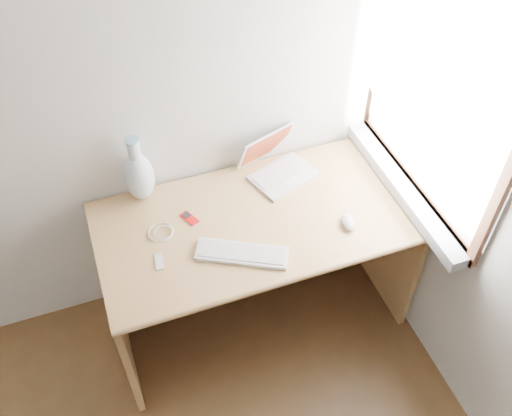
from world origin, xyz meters
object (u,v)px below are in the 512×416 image
object	(u,v)px
external_keyboard	(242,253)
vase	(139,175)
desk	(251,236)
laptop	(281,165)

from	to	relation	value
external_keyboard	vase	distance (m)	0.58
external_keyboard	vase	xyz separation A→B (m)	(-0.32, 0.47, 0.13)
desk	external_keyboard	size ratio (longest dim) A/B	3.61
desk	vase	size ratio (longest dim) A/B	4.16
external_keyboard	desk	bearing A→B (deg)	91.54
desk	vase	xyz separation A→B (m)	(-0.44, 0.22, 0.35)
vase	desk	bearing A→B (deg)	-25.96
external_keyboard	vase	bearing A→B (deg)	151.64
laptop	vase	xyz separation A→B (m)	(-0.65, 0.06, 0.09)
laptop	vase	world-z (taller)	vase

